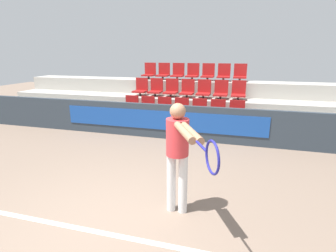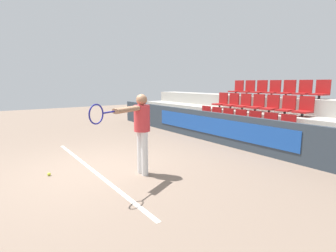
# 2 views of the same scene
# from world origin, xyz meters

# --- Properties ---
(ground_plane) EXTENTS (30.00, 30.00, 0.00)m
(ground_plane) POSITION_xyz_m (0.00, 0.00, 0.00)
(ground_plane) COLOR #7A6656
(court_baseline) EXTENTS (5.24, 0.08, 0.01)m
(court_baseline) POSITION_xyz_m (0.00, -0.10, 0.00)
(court_baseline) COLOR white
(court_baseline) RESTS_ON ground
(barrier_wall) EXTENTS (12.63, 0.14, 0.94)m
(barrier_wall) POSITION_xyz_m (-0.01, 3.93, 0.47)
(barrier_wall) COLOR #2D3842
(barrier_wall) RESTS_ON ground
(bleacher_tier_front) EXTENTS (12.23, 0.87, 0.46)m
(bleacher_tier_front) POSITION_xyz_m (0.00, 4.45, 0.23)
(bleacher_tier_front) COLOR #ADA89E
(bleacher_tier_front) RESTS_ON ground
(bleacher_tier_middle) EXTENTS (12.23, 0.87, 0.92)m
(bleacher_tier_middle) POSITION_xyz_m (0.00, 5.31, 0.46)
(bleacher_tier_middle) COLOR #ADA89E
(bleacher_tier_middle) RESTS_ON ground
(bleacher_tier_back) EXTENTS (12.23, 0.87, 1.38)m
(bleacher_tier_back) POSITION_xyz_m (0.00, 6.18, 0.69)
(bleacher_tier_back) COLOR #ADA89E
(bleacher_tier_back) RESTS_ON ground
(stadium_chair_0) EXTENTS (0.41, 0.43, 0.56)m
(stadium_chair_0) POSITION_xyz_m (-1.57, 4.57, 0.68)
(stadium_chair_0) COLOR #333333
(stadium_chair_0) RESTS_ON bleacher_tier_front
(stadium_chair_1) EXTENTS (0.41, 0.43, 0.56)m
(stadium_chair_1) POSITION_xyz_m (-1.05, 4.57, 0.68)
(stadium_chair_1) COLOR #333333
(stadium_chair_1) RESTS_ON bleacher_tier_front
(stadium_chair_2) EXTENTS (0.41, 0.43, 0.56)m
(stadium_chair_2) POSITION_xyz_m (-0.52, 4.57, 0.68)
(stadium_chair_2) COLOR #333333
(stadium_chair_2) RESTS_ON bleacher_tier_front
(stadium_chair_3) EXTENTS (0.41, 0.43, 0.56)m
(stadium_chair_3) POSITION_xyz_m (0.00, 4.57, 0.68)
(stadium_chair_3) COLOR #333333
(stadium_chair_3) RESTS_ON bleacher_tier_front
(stadium_chair_4) EXTENTS (0.41, 0.43, 0.56)m
(stadium_chair_4) POSITION_xyz_m (0.52, 4.57, 0.68)
(stadium_chair_4) COLOR #333333
(stadium_chair_4) RESTS_ON bleacher_tier_front
(stadium_chair_5) EXTENTS (0.41, 0.43, 0.56)m
(stadium_chair_5) POSITION_xyz_m (1.05, 4.57, 0.68)
(stadium_chair_5) COLOR #333333
(stadium_chair_5) RESTS_ON bleacher_tier_front
(stadium_chair_6) EXTENTS (0.41, 0.43, 0.56)m
(stadium_chair_6) POSITION_xyz_m (1.57, 4.57, 0.68)
(stadium_chair_6) COLOR #333333
(stadium_chair_6) RESTS_ON bleacher_tier_front
(stadium_chair_7) EXTENTS (0.41, 0.43, 0.56)m
(stadium_chair_7) POSITION_xyz_m (-1.57, 5.44, 1.14)
(stadium_chair_7) COLOR #333333
(stadium_chair_7) RESTS_ON bleacher_tier_middle
(stadium_chair_8) EXTENTS (0.41, 0.43, 0.56)m
(stadium_chair_8) POSITION_xyz_m (-1.05, 5.44, 1.14)
(stadium_chair_8) COLOR #333333
(stadium_chair_8) RESTS_ON bleacher_tier_middle
(stadium_chair_9) EXTENTS (0.41, 0.43, 0.56)m
(stadium_chair_9) POSITION_xyz_m (-0.52, 5.44, 1.14)
(stadium_chair_9) COLOR #333333
(stadium_chair_9) RESTS_ON bleacher_tier_middle
(stadium_chair_10) EXTENTS (0.41, 0.43, 0.56)m
(stadium_chair_10) POSITION_xyz_m (0.00, 5.44, 1.14)
(stadium_chair_10) COLOR #333333
(stadium_chair_10) RESTS_ON bleacher_tier_middle
(stadium_chair_11) EXTENTS (0.41, 0.43, 0.56)m
(stadium_chair_11) POSITION_xyz_m (0.52, 5.44, 1.14)
(stadium_chair_11) COLOR #333333
(stadium_chair_11) RESTS_ON bleacher_tier_middle
(stadium_chair_12) EXTENTS (0.41, 0.43, 0.56)m
(stadium_chair_12) POSITION_xyz_m (1.05, 5.44, 1.14)
(stadium_chair_12) COLOR #333333
(stadium_chair_12) RESTS_ON bleacher_tier_middle
(stadium_chair_13) EXTENTS (0.41, 0.43, 0.56)m
(stadium_chair_13) POSITION_xyz_m (1.57, 5.44, 1.14)
(stadium_chair_13) COLOR #333333
(stadium_chair_13) RESTS_ON bleacher_tier_middle
(stadium_chair_14) EXTENTS (0.41, 0.43, 0.56)m
(stadium_chair_14) POSITION_xyz_m (-1.57, 6.31, 1.60)
(stadium_chair_14) COLOR #333333
(stadium_chair_14) RESTS_ON bleacher_tier_back
(stadium_chair_15) EXTENTS (0.41, 0.43, 0.56)m
(stadium_chair_15) POSITION_xyz_m (-1.05, 6.31, 1.60)
(stadium_chair_15) COLOR #333333
(stadium_chair_15) RESTS_ON bleacher_tier_back
(stadium_chair_16) EXTENTS (0.41, 0.43, 0.56)m
(stadium_chair_16) POSITION_xyz_m (-0.52, 6.31, 1.60)
(stadium_chair_16) COLOR #333333
(stadium_chair_16) RESTS_ON bleacher_tier_back
(stadium_chair_17) EXTENTS (0.41, 0.43, 0.56)m
(stadium_chair_17) POSITION_xyz_m (0.00, 6.31, 1.60)
(stadium_chair_17) COLOR #333333
(stadium_chair_17) RESTS_ON bleacher_tier_back
(stadium_chair_18) EXTENTS (0.41, 0.43, 0.56)m
(stadium_chair_18) POSITION_xyz_m (0.52, 6.31, 1.60)
(stadium_chair_18) COLOR #333333
(stadium_chair_18) RESTS_ON bleacher_tier_back
(stadium_chair_19) EXTENTS (0.41, 0.43, 0.56)m
(stadium_chair_19) POSITION_xyz_m (1.05, 6.31, 1.60)
(stadium_chair_19) COLOR #333333
(stadium_chair_19) RESTS_ON bleacher_tier_back
(stadium_chair_20) EXTENTS (0.41, 0.43, 0.56)m
(stadium_chair_20) POSITION_xyz_m (1.57, 6.31, 1.60)
(stadium_chair_20) COLOR #333333
(stadium_chair_20) RESTS_ON bleacher_tier_back
(tennis_player) EXTENTS (0.84, 1.44, 1.63)m
(tennis_player) POSITION_xyz_m (0.88, 0.59, 1.02)
(tennis_player) COLOR silver
(tennis_player) RESTS_ON ground
(tennis_ball) EXTENTS (0.07, 0.07, 0.07)m
(tennis_ball) POSITION_xyz_m (-0.15, -0.93, 0.03)
(tennis_ball) COLOR #CCDB33
(tennis_ball) RESTS_ON ground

